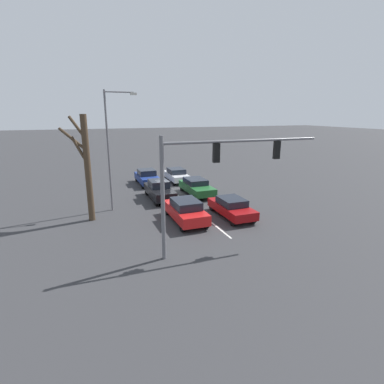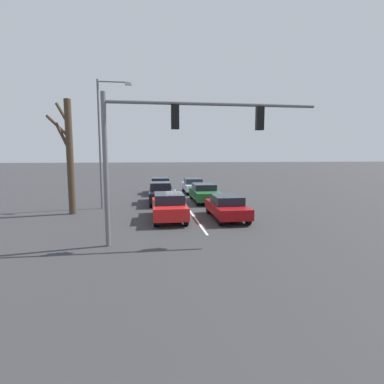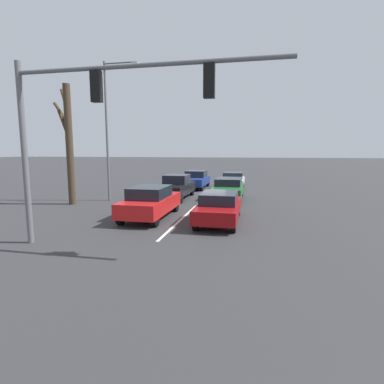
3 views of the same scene
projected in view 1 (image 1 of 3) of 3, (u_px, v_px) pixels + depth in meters
ground_plane at (171, 190)px, 28.60m from camera, size 240.00×240.00×0.00m
lane_stripe_left_divider at (181, 198)px, 25.75m from camera, size 0.12×18.31×0.01m
car_red_midlane_front at (186, 210)px, 20.05m from camera, size 1.83×4.47×1.52m
car_maroon_leftlane_front at (232, 207)px, 21.01m from camera, size 1.76×4.39×1.36m
car_darkgreen_leftlane_second at (196, 186)px, 26.69m from camera, size 1.86×4.67×1.41m
car_black_midlane_second at (159, 190)px, 25.26m from camera, size 1.72×4.70×1.61m
car_silver_leftlane_third at (176, 175)px, 31.75m from camera, size 1.77×4.34×1.41m
car_navy_midlane_third at (147, 177)px, 30.61m from camera, size 1.83×4.52×1.51m
traffic_signal_gantry at (213, 168)px, 14.84m from camera, size 8.79×0.37×6.12m
street_lamp_right_shoulder at (111, 143)px, 21.41m from camera, size 2.28×0.24×8.66m
bare_tree_near at (86, 165)px, 19.57m from camera, size 1.81×1.27×7.04m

